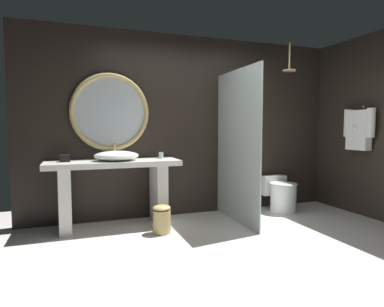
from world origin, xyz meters
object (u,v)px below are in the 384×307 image
(toilet, at_px, (281,194))
(vessel_sink, at_px, (116,156))
(waste_bin, at_px, (162,219))
(tumbler_cup, at_px, (161,155))
(rain_shower_head, at_px, (289,67))
(tissue_box, at_px, (65,158))
(hanging_bathrobe, at_px, (359,128))
(round_wall_mirror, at_px, (110,112))

(toilet, bearing_deg, vessel_sink, -179.77)
(vessel_sink, distance_m, waste_bin, 0.99)
(toilet, xyz_separation_m, waste_bin, (-2.00, -0.44, -0.08))
(vessel_sink, relative_size, toilet, 0.94)
(vessel_sink, xyz_separation_m, tumbler_cup, (0.60, 0.08, -0.02))
(tumbler_cup, xyz_separation_m, rain_shower_head, (1.86, -0.23, 1.25))
(tissue_box, height_order, hanging_bathrobe, hanging_bathrobe)
(vessel_sink, relative_size, tissue_box, 4.64)
(tumbler_cup, height_order, hanging_bathrobe, hanging_bathrobe)
(tumbler_cup, bearing_deg, vessel_sink, -172.29)
(hanging_bathrobe, relative_size, waste_bin, 1.84)
(tumbler_cup, height_order, toilet, tumbler_cup)
(vessel_sink, distance_m, toilet, 2.56)
(rain_shower_head, relative_size, hanging_bathrobe, 0.64)
(rain_shower_head, bearing_deg, hanging_bathrobe, -26.68)
(vessel_sink, height_order, waste_bin, vessel_sink)
(rain_shower_head, distance_m, hanging_bathrobe, 1.32)
(tumbler_cup, bearing_deg, tissue_box, -179.85)
(toilet, height_order, waste_bin, toilet)
(tumbler_cup, distance_m, hanging_bathrobe, 2.85)
(rain_shower_head, distance_m, waste_bin, 2.82)
(round_wall_mirror, height_order, hanging_bathrobe, round_wall_mirror)
(tumbler_cup, relative_size, tissue_box, 0.73)
(vessel_sink, height_order, tissue_box, vessel_sink)
(hanging_bathrobe, bearing_deg, round_wall_mirror, 165.18)
(tissue_box, bearing_deg, vessel_sink, -7.28)
(rain_shower_head, height_order, hanging_bathrobe, rain_shower_head)
(round_wall_mirror, bearing_deg, tumbler_cup, -18.95)
(tumbler_cup, xyz_separation_m, hanging_bathrobe, (2.74, -0.68, 0.37))
(vessel_sink, height_order, rain_shower_head, rain_shower_head)
(round_wall_mirror, height_order, rain_shower_head, rain_shower_head)
(waste_bin, bearing_deg, rain_shower_head, 8.09)
(vessel_sink, height_order, hanging_bathrobe, hanging_bathrobe)
(tissue_box, bearing_deg, waste_bin, -25.20)
(round_wall_mirror, relative_size, hanging_bathrobe, 1.63)
(tissue_box, relative_size, toilet, 0.20)
(tumbler_cup, height_order, round_wall_mirror, round_wall_mirror)
(vessel_sink, relative_size, hanging_bathrobe, 0.88)
(hanging_bathrobe, height_order, toilet, hanging_bathrobe)
(tumbler_cup, relative_size, rain_shower_head, 0.22)
(tumbler_cup, xyz_separation_m, tissue_box, (-1.22, -0.00, -0.00))
(vessel_sink, relative_size, waste_bin, 1.61)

